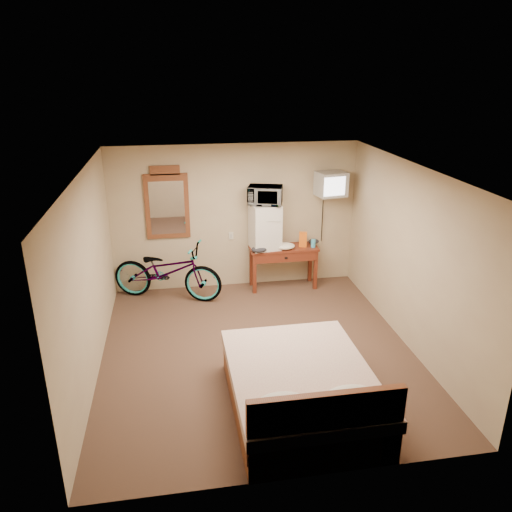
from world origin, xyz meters
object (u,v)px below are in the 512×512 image
object	(u,v)px
microwave	(265,195)
crt_television	(331,184)
mini_fridge	(265,226)
wall_mirror	(167,204)
blue_cup	(313,243)
desk	(284,255)
bicycle	(167,271)
bed	(302,391)

from	to	relation	value
microwave	crt_television	xyz separation A→B (m)	(1.11, -0.03, 0.16)
mini_fridge	wall_mirror	xyz separation A→B (m)	(-1.61, 0.22, 0.41)
blue_cup	desk	bearing A→B (deg)	173.60
crt_television	wall_mirror	world-z (taller)	wall_mirror
microwave	bicycle	size ratio (longest dim) A/B	0.30
mini_fridge	crt_television	size ratio (longest dim) A/B	1.27
wall_mirror	bed	xyz separation A→B (m)	(1.40, -3.65, -1.25)
microwave	bicycle	xyz separation A→B (m)	(-1.68, -0.15, -1.19)
crt_television	bed	bearing A→B (deg)	-111.26
blue_cup	wall_mirror	xyz separation A→B (m)	(-2.44, 0.32, 0.73)
bicycle	wall_mirror	bearing A→B (deg)	10.32
crt_television	bicycle	bearing A→B (deg)	-177.64
wall_mirror	bed	size ratio (longest dim) A/B	0.59
bicycle	crt_television	bearing A→B (deg)	-67.62
mini_fridge	bed	size ratio (longest dim) A/B	0.37
crt_television	bed	distance (m)	3.96
blue_cup	wall_mirror	distance (m)	2.57
blue_cup	bed	world-z (taller)	bed
mini_fridge	microwave	world-z (taller)	microwave
desk	blue_cup	xyz separation A→B (m)	(0.50, -0.06, 0.21)
mini_fridge	wall_mirror	world-z (taller)	wall_mirror
mini_fridge	bed	world-z (taller)	mini_fridge
microwave	bicycle	bearing A→B (deg)	-158.17
desk	microwave	size ratio (longest dim) A/B	2.12
bed	wall_mirror	bearing A→B (deg)	111.07
mini_fridge	crt_television	world-z (taller)	crt_television
desk	crt_television	world-z (taller)	crt_television
microwave	mini_fridge	bearing A→B (deg)	-106.92
desk	bed	xyz separation A→B (m)	(-0.53, -3.38, -0.32)
mini_fridge	bicycle	bearing A→B (deg)	-174.95
crt_television	wall_mirror	xyz separation A→B (m)	(-2.73, 0.25, -0.29)
desk	bicycle	xyz separation A→B (m)	(-2.00, -0.10, -0.12)
desk	bed	bearing A→B (deg)	-98.99
desk	crt_television	distance (m)	1.45
desk	wall_mirror	world-z (taller)	wall_mirror
crt_television	wall_mirror	size ratio (longest dim) A/B	0.50
blue_cup	bed	xyz separation A→B (m)	(-1.04, -3.32, -0.53)
desk	bicycle	distance (m)	2.01
desk	wall_mirror	distance (m)	2.17
blue_cup	bicycle	xyz separation A→B (m)	(-2.50, -0.04, -0.33)
mini_fridge	crt_television	xyz separation A→B (m)	(1.11, -0.03, 0.70)
blue_cup	bicycle	size ratio (longest dim) A/B	0.07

